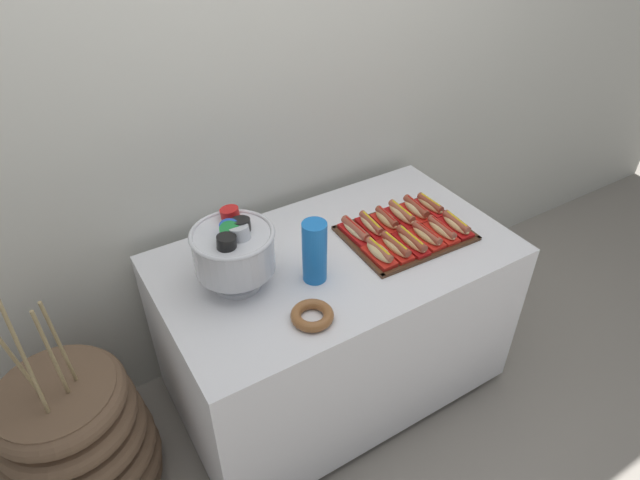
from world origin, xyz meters
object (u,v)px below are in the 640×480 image
at_px(hot_dog_1, 395,247).
at_px(floor_vase, 78,443).
at_px(hot_dog_2, 411,241).
at_px(cup_stack, 315,252).
at_px(hot_dog_4, 442,230).
at_px(punch_bowl, 234,249).
at_px(hot_dog_6, 355,231).
at_px(buffet_table, 335,320).
at_px(hot_dog_11, 430,205).
at_px(hot_dog_5, 456,225).
at_px(serving_tray, 405,234).
at_px(donut, 312,315).
at_px(hot_dog_8, 386,220).
at_px(hot_dog_7, 371,225).
at_px(hot_dog_9, 401,214).
at_px(hot_dog_10, 416,209).
at_px(hot_dog_3, 427,236).
at_px(hot_dog_0, 379,253).

bearing_deg(hot_dog_1, floor_vase, 171.46).
xyz_separation_m(hot_dog_2, cup_stack, (-0.41, 0.04, 0.09)).
bearing_deg(hot_dog_4, punch_bowl, 168.37).
relative_size(floor_vase, hot_dog_1, 7.09).
height_order(hot_dog_2, hot_dog_6, same).
height_order(buffet_table, hot_dog_1, hot_dog_1).
bearing_deg(hot_dog_11, hot_dog_5, -91.76).
relative_size(serving_tray, donut, 3.38).
distance_m(hot_dog_8, donut, 0.61).
bearing_deg(hot_dog_11, hot_dog_7, 178.24).
xyz_separation_m(buffet_table, punch_bowl, (-0.40, 0.04, 0.52)).
bearing_deg(hot_dog_5, hot_dog_9, 130.51).
bearing_deg(hot_dog_10, hot_dog_5, -67.32).
bearing_deg(hot_dog_11, serving_tray, -158.01).
bearing_deg(hot_dog_6, hot_dog_9, -1.76).
relative_size(hot_dog_7, donut, 1.19).
bearing_deg(hot_dog_2, donut, -165.84).
height_order(hot_dog_4, hot_dog_5, same).
relative_size(hot_dog_3, punch_bowl, 0.56).
xyz_separation_m(hot_dog_0, hot_dog_9, (0.23, 0.16, 0.00)).
bearing_deg(hot_dog_3, donut, -167.76).
xyz_separation_m(hot_dog_0, hot_dog_10, (0.30, 0.16, 0.00)).
xyz_separation_m(hot_dog_3, hot_dog_7, (-0.14, 0.17, 0.00)).
xyz_separation_m(hot_dog_5, donut, (-0.75, -0.13, -0.02)).
height_order(hot_dog_2, hot_dog_3, same).
height_order(hot_dog_0, hot_dog_7, hot_dog_0).
height_order(hot_dog_6, hot_dog_10, hot_dog_10).
bearing_deg(punch_bowl, hot_dog_6, 0.84).
bearing_deg(hot_dog_2, hot_dog_11, 34.49).
height_order(punch_bowl, donut, punch_bowl).
height_order(hot_dog_8, hot_dog_9, hot_dog_9).
relative_size(hot_dog_0, hot_dog_9, 0.86).
bearing_deg(hot_dog_10, buffet_table, -175.05).
relative_size(hot_dog_6, hot_dog_8, 1.09).
distance_m(hot_dog_6, hot_dog_9, 0.23).
bearing_deg(serving_tray, punch_bowl, 173.42).
bearing_deg(hot_dog_1, hot_dog_4, -1.76).
bearing_deg(hot_dog_6, hot_dog_5, -25.51).
distance_m(floor_vase, hot_dog_2, 1.44).
distance_m(hot_dog_0, hot_dog_7, 0.18).
distance_m(floor_vase, donut, 1.01).
relative_size(hot_dog_3, hot_dog_4, 0.98).
bearing_deg(hot_dog_9, donut, -154.00).
bearing_deg(hot_dog_2, hot_dog_0, 178.24).
relative_size(hot_dog_1, hot_dog_9, 0.91).
bearing_deg(serving_tray, hot_dog_9, 63.79).
xyz_separation_m(cup_stack, donut, (-0.12, -0.18, -0.10)).
bearing_deg(hot_dog_6, hot_dog_11, -1.76).
bearing_deg(hot_dog_9, cup_stack, -166.29).
bearing_deg(floor_vase, buffet_table, -3.58).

